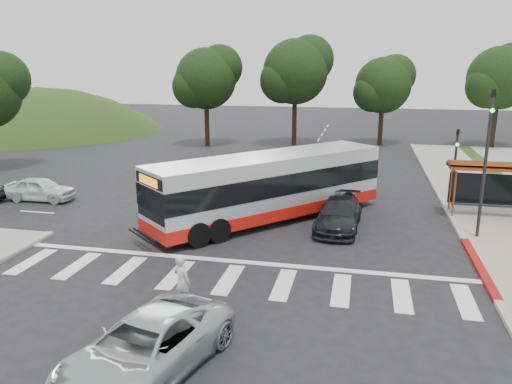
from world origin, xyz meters
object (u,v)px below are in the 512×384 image
(transit_bus, at_px, (270,188))
(silver_suv_south, at_px, (145,347))
(dark_sedan, at_px, (339,214))
(pedestrian, at_px, (182,282))

(transit_bus, distance_m, silver_suv_south, 13.19)
(transit_bus, relative_size, dark_sedan, 2.65)
(dark_sedan, distance_m, silver_suv_south, 13.14)
(dark_sedan, bearing_deg, silver_suv_south, -104.44)
(pedestrian, distance_m, dark_sedan, 10.12)
(pedestrian, distance_m, silver_suv_south, 3.38)
(transit_bus, bearing_deg, silver_suv_south, -51.10)
(transit_bus, xyz_separation_m, silver_suv_south, (-0.62, -13.14, -0.89))
(pedestrian, bearing_deg, silver_suv_south, 123.89)
(transit_bus, distance_m, pedestrian, 9.85)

